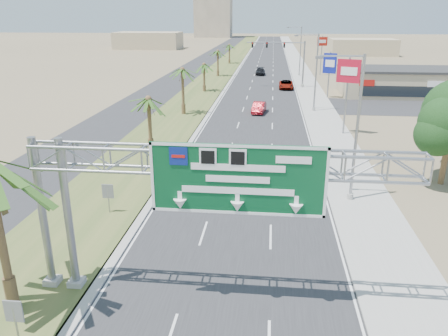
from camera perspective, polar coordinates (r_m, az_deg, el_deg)
road at (r=117.64m, az=5.44°, el=13.35°), size 12.00×300.00×0.02m
sidewalk_right at (r=117.82m, az=9.69°, el=13.20°), size 4.00×300.00×0.10m
median_grass at (r=118.20m, az=0.45°, el=13.49°), size 7.00×300.00×0.12m
opposing_road at (r=119.11m, az=-2.99°, el=13.49°), size 8.00×300.00×0.02m
sign_gantry at (r=18.25m, az=-3.00°, el=-0.73°), size 16.75×1.24×7.50m
palm_row_b at (r=41.24m, az=-9.85°, el=8.77°), size 3.99×3.99×5.95m
palm_row_c at (r=56.51m, az=-5.47°, el=12.58°), size 3.99×3.99×6.75m
palm_row_d at (r=74.26m, az=-2.63°, el=13.31°), size 3.99×3.99×5.45m
palm_row_e at (r=92.94m, az=-0.82°, el=14.98°), size 3.99×3.99×6.15m
palm_row_f at (r=117.76m, az=0.71°, el=15.74°), size 3.99×3.99×5.75m
streetlight_near at (r=30.48m, az=16.54°, el=4.10°), size 3.27×0.44×10.00m
streetlight_mid at (r=59.73m, az=11.72°, el=11.70°), size 3.27×0.44×10.00m
streetlight_far at (r=95.45m, az=9.82°, el=14.59°), size 3.27×0.44×10.00m
signal_mast at (r=79.38m, az=8.89°, el=13.81°), size 10.28×0.71×8.00m
store_building at (r=76.44m, az=21.86°, el=10.31°), size 18.00×10.00×4.00m
median_signback_a at (r=19.44m, az=-25.73°, el=-16.85°), size 0.75×0.08×2.08m
median_signback_b at (r=29.10m, az=-14.92°, el=-3.22°), size 0.75×0.08×2.08m
tower_distant at (r=259.23m, az=-1.40°, el=20.59°), size 20.00×16.00×35.00m
building_distant_left at (r=173.64m, az=-9.84°, el=16.10°), size 24.00×14.00×6.00m
building_distant_right at (r=149.99m, az=17.62°, el=14.83°), size 20.00×12.00×5.00m
car_left_lane at (r=35.14m, az=-2.28°, el=0.32°), size 2.52×5.11×1.68m
car_mid_lane at (r=58.20m, az=4.58°, el=7.86°), size 1.92×4.46×1.43m
car_right_lane at (r=78.16m, az=8.12°, el=10.71°), size 2.45×5.22×1.44m
car_far at (r=96.08m, az=4.76°, el=12.44°), size 2.05×4.95×1.43m
pole_sign_red_near at (r=48.25m, az=15.93°, el=11.59°), size 2.34×1.15×8.16m
pole_sign_blue at (r=70.06m, az=13.64°, el=12.96°), size 1.98×0.97×6.99m
pole_sign_red_far at (r=97.54m, az=12.69°, el=15.48°), size 2.18×0.98×8.06m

